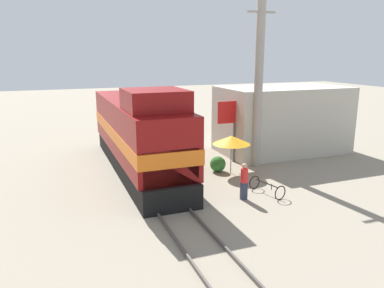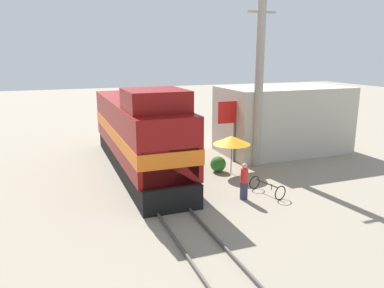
{
  "view_description": "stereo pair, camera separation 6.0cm",
  "coord_description": "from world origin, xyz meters",
  "px_view_note": "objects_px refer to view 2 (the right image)",
  "views": [
    {
      "loc": [
        -4.61,
        -16.5,
        6.71
      ],
      "look_at": [
        1.2,
        -1.29,
        2.77
      ],
      "focal_mm": 35.0,
      "sensor_mm": 36.0,
      "label": 1
    },
    {
      "loc": [
        -4.56,
        -16.52,
        6.71
      ],
      "look_at": [
        1.2,
        -1.29,
        2.77
      ],
      "focal_mm": 35.0,
      "sensor_mm": 36.0,
      "label": 2
    }
  ],
  "objects_px": {
    "person_bystander": "(244,180)",
    "bicycle": "(267,187)",
    "utility_pole": "(259,81)",
    "vendor_umbrella": "(232,140)",
    "billboard_sign": "(235,116)",
    "locomotive": "(139,135)"
  },
  "relations": [
    {
      "from": "locomotive",
      "to": "person_bystander",
      "type": "bearing_deg",
      "value": -59.18
    },
    {
      "from": "locomotive",
      "to": "bicycle",
      "type": "distance_m",
      "value": 7.87
    },
    {
      "from": "locomotive",
      "to": "bicycle",
      "type": "bearing_deg",
      "value": -49.62
    },
    {
      "from": "locomotive",
      "to": "utility_pole",
      "type": "xyz_separation_m",
      "value": [
        6.93,
        -1.34,
        2.94
      ]
    },
    {
      "from": "person_bystander",
      "to": "bicycle",
      "type": "relative_size",
      "value": 0.93
    },
    {
      "from": "billboard_sign",
      "to": "utility_pole",
      "type": "bearing_deg",
      "value": -54.42
    },
    {
      "from": "utility_pole",
      "to": "vendor_umbrella",
      "type": "height_order",
      "value": "utility_pole"
    },
    {
      "from": "vendor_umbrella",
      "to": "person_bystander",
      "type": "bearing_deg",
      "value": -107.86
    },
    {
      "from": "vendor_umbrella",
      "to": "bicycle",
      "type": "distance_m",
      "value": 3.95
    },
    {
      "from": "billboard_sign",
      "to": "person_bystander",
      "type": "height_order",
      "value": "billboard_sign"
    },
    {
      "from": "billboard_sign",
      "to": "bicycle",
      "type": "bearing_deg",
      "value": -100.9
    },
    {
      "from": "vendor_umbrella",
      "to": "billboard_sign",
      "type": "height_order",
      "value": "billboard_sign"
    },
    {
      "from": "utility_pole",
      "to": "vendor_umbrella",
      "type": "relative_size",
      "value": 4.63
    },
    {
      "from": "utility_pole",
      "to": "vendor_umbrella",
      "type": "xyz_separation_m",
      "value": [
        -2.12,
        -0.88,
        -3.18
      ]
    },
    {
      "from": "utility_pole",
      "to": "person_bystander",
      "type": "relative_size",
      "value": 5.75
    },
    {
      "from": "billboard_sign",
      "to": "bicycle",
      "type": "height_order",
      "value": "billboard_sign"
    },
    {
      "from": "person_bystander",
      "to": "bicycle",
      "type": "bearing_deg",
      "value": 7.5
    },
    {
      "from": "vendor_umbrella",
      "to": "billboard_sign",
      "type": "distance_m",
      "value": 2.63
    },
    {
      "from": "locomotive",
      "to": "bicycle",
      "type": "xyz_separation_m",
      "value": [
        4.95,
        -5.83,
        -1.84
      ]
    },
    {
      "from": "locomotive",
      "to": "bicycle",
      "type": "relative_size",
      "value": 7.12
    },
    {
      "from": "billboard_sign",
      "to": "person_bystander",
      "type": "distance_m",
      "value": 6.69
    },
    {
      "from": "utility_pole",
      "to": "person_bystander",
      "type": "height_order",
      "value": "utility_pole"
    }
  ]
}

